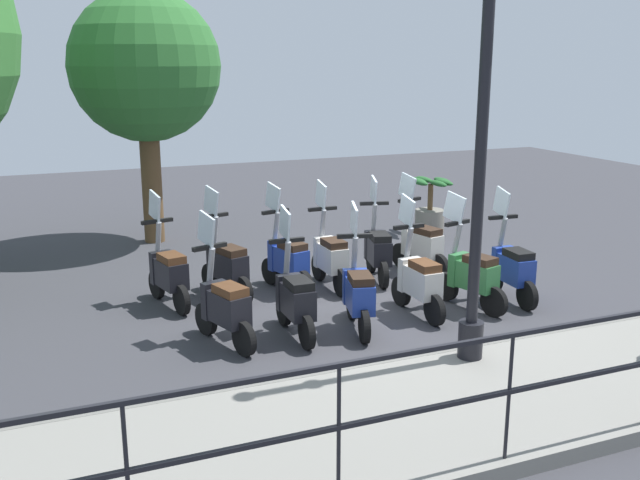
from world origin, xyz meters
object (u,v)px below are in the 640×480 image
(lamp_post_near, at_px, (479,183))
(scooter_near_3, at_px, (358,293))
(scooter_far_1, at_px, (378,249))
(scooter_far_2, at_px, (330,256))
(scooter_far_5, at_px, (168,272))
(scooter_near_5, at_px, (224,306))
(scooter_far_3, at_px, (287,259))
(scooter_near_2, at_px, (418,280))
(scooter_near_4, at_px, (295,298))
(tree_distant, at_px, (145,68))
(scooter_far_0, at_px, (420,243))
(potted_palm, at_px, (430,210))
(scooter_far_4, at_px, (226,265))
(scooter_near_1, at_px, (471,274))
(scooter_near_0, at_px, (511,267))

(lamp_post_near, distance_m, scooter_near_3, 2.25)
(scooter_near_3, relative_size, scooter_far_1, 1.00)
(scooter_far_2, distance_m, scooter_far_5, 2.32)
(scooter_near_3, xyz_separation_m, scooter_far_1, (1.76, -1.16, 0.00))
(scooter_near_3, bearing_deg, scooter_near_5, 98.63)
(scooter_near_5, relative_size, scooter_far_5, 1.00)
(scooter_far_3, bearing_deg, scooter_near_2, -156.69)
(scooter_near_4, height_order, scooter_far_2, same)
(tree_distant, distance_m, scooter_near_4, 6.03)
(scooter_far_3, bearing_deg, scooter_far_0, -103.33)
(lamp_post_near, distance_m, potted_palm, 6.54)
(scooter_far_4, bearing_deg, scooter_near_3, -164.66)
(scooter_near_4, distance_m, scooter_near_5, 0.85)
(tree_distant, bearing_deg, scooter_near_5, 178.86)
(scooter_far_5, bearing_deg, scooter_far_0, -101.89)
(scooter_near_2, bearing_deg, scooter_far_3, 36.29)
(scooter_near_1, distance_m, scooter_far_5, 4.04)
(scooter_far_4, bearing_deg, scooter_near_4, 175.13)
(scooter_near_3, bearing_deg, scooter_near_1, -70.60)
(scooter_near_1, xyz_separation_m, scooter_near_4, (-0.04, 2.51, 0.00))
(tree_distant, xyz_separation_m, potted_palm, (-1.35, -5.03, -2.67))
(scooter_near_3, height_order, scooter_near_5, same)
(lamp_post_near, distance_m, scooter_far_2, 3.56)
(tree_distant, bearing_deg, lamp_post_near, -163.03)
(scooter_far_3, bearing_deg, potted_palm, -72.48)
(scooter_near_0, height_order, scooter_far_0, same)
(scooter_near_3, bearing_deg, scooter_far_2, 3.03)
(scooter_near_2, xyz_separation_m, scooter_far_1, (1.58, -0.21, 0.00))
(tree_distant, bearing_deg, scooter_far_0, -136.59)
(tree_distant, height_order, scooter_near_5, tree_distant)
(scooter_far_4, bearing_deg, scooter_near_1, -137.34)
(potted_palm, distance_m, scooter_near_2, 4.70)
(scooter_near_2, relative_size, scooter_near_5, 1.00)
(potted_palm, relative_size, scooter_near_1, 0.69)
(lamp_post_near, bearing_deg, scooter_near_1, -34.07)
(lamp_post_near, xyz_separation_m, tree_distant, (6.99, 2.13, 1.07))
(scooter_near_1, height_order, scooter_far_2, same)
(scooter_far_0, bearing_deg, potted_palm, -47.34)
(lamp_post_near, height_order, scooter_far_3, lamp_post_near)
(scooter_near_1, bearing_deg, scooter_far_3, 35.39)
(scooter_near_0, relative_size, scooter_far_2, 1.00)
(scooter_far_1, bearing_deg, scooter_near_4, 144.49)
(scooter_far_4, bearing_deg, scooter_far_2, -112.75)
(scooter_far_4, bearing_deg, scooter_far_0, -107.24)
(scooter_near_2, relative_size, scooter_near_3, 1.00)
(scooter_near_2, height_order, scooter_far_0, same)
(potted_palm, relative_size, scooter_far_5, 0.69)
(lamp_post_near, xyz_separation_m, scooter_near_5, (1.68, 2.24, -1.56))
(scooter_far_2, bearing_deg, scooter_far_0, -84.79)
(scooter_near_5, relative_size, scooter_far_4, 1.00)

